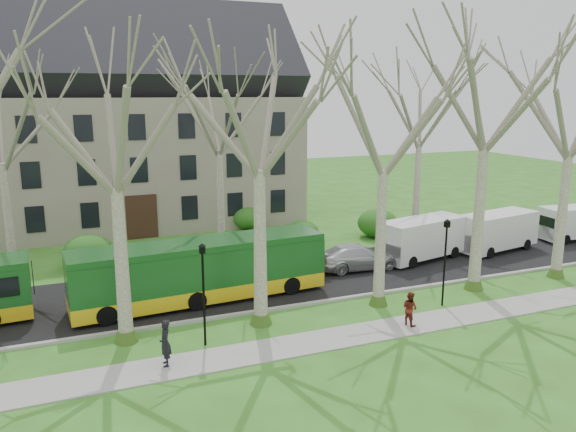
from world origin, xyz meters
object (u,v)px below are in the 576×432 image
(sedan, at_px, (358,257))
(pedestrian_b, at_px, (410,308))
(van_b, at_px, (497,232))
(pedestrian_a, at_px, (165,343))
(bus_follow, at_px, (201,270))
(van_a, at_px, (422,239))

(sedan, bearing_deg, pedestrian_b, 170.23)
(van_b, relative_size, pedestrian_a, 3.15)
(sedan, bearing_deg, van_b, -86.54)
(sedan, height_order, van_b, van_b)
(van_b, bearing_deg, sedan, 170.60)
(pedestrian_a, relative_size, pedestrian_b, 1.19)
(bus_follow, xyz_separation_m, van_a, (14.53, 1.89, -0.29))
(van_a, xyz_separation_m, van_b, (5.80, -0.16, -0.03))
(van_b, xyz_separation_m, pedestrian_a, (-23.25, -8.06, -0.34))
(pedestrian_a, height_order, pedestrian_b, pedestrian_a)
(sedan, xyz_separation_m, pedestrian_a, (-12.73, -7.95, 0.18))
(van_b, distance_m, pedestrian_b, 14.85)
(bus_follow, xyz_separation_m, pedestrian_b, (7.99, -6.52, -0.81))
(pedestrian_a, bearing_deg, bus_follow, 158.79)
(van_a, bearing_deg, pedestrian_b, -140.37)
(van_a, distance_m, pedestrian_b, 10.67)
(van_b, relative_size, pedestrian_b, 3.73)
(pedestrian_b, bearing_deg, bus_follow, 35.65)
(bus_follow, bearing_deg, pedestrian_a, -118.57)
(bus_follow, xyz_separation_m, pedestrian_a, (-2.92, -6.33, -0.66))
(van_a, bearing_deg, pedestrian_a, -167.31)
(sedan, bearing_deg, van_a, -83.87)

